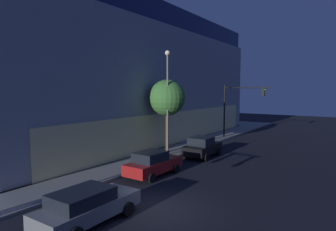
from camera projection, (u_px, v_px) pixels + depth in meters
name	position (u px, v px, depth m)	size (l,w,h in m)	color
ground_plane	(158.00, 209.00, 14.39)	(120.00, 120.00, 0.00)	black
modern_building	(85.00, 79.00, 38.89)	(37.27, 29.51, 14.46)	#4C4C51
traffic_light_far_corner	(238.00, 102.00, 34.31)	(0.33, 5.43, 6.26)	black
street_lamp_sidewalk	(168.00, 91.00, 25.11)	(0.44, 0.44, 8.97)	#616161
sidewalk_tree	(167.00, 98.00, 26.35)	(3.26, 3.26, 6.58)	brown
car_grey	(87.00, 205.00, 12.71)	(4.80, 2.14, 1.56)	slate
car_red	(153.00, 163.00, 19.88)	(4.46, 2.09, 1.67)	maroon
car_black	(202.00, 147.00, 25.43)	(4.23, 2.24, 1.75)	black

